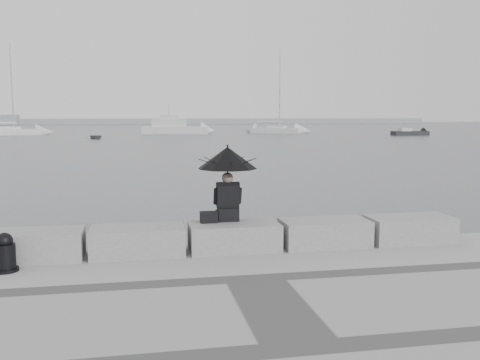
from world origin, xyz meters
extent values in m
plane|color=#404345|center=(0.00, 0.00, 0.00)|extent=(360.00, 360.00, 0.00)
cube|color=slate|center=(-3.40, -0.45, 0.75)|extent=(1.60, 0.80, 0.50)
cube|color=slate|center=(-1.70, -0.45, 0.75)|extent=(1.60, 0.80, 0.50)
cube|color=slate|center=(0.00, -0.45, 0.75)|extent=(1.60, 0.80, 0.50)
cube|color=slate|center=(1.70, -0.45, 0.75)|extent=(1.60, 0.80, 0.50)
cube|color=slate|center=(3.40, -0.45, 0.75)|extent=(1.60, 0.80, 0.50)
sphere|color=#726056|center=(-0.07, -0.14, 1.78)|extent=(0.21, 0.21, 0.21)
cylinder|color=black|center=(-0.07, -0.15, 1.85)|extent=(0.02, 0.02, 1.00)
cone|color=black|center=(-0.07, -0.15, 2.15)|extent=(1.09, 1.09, 0.40)
sphere|color=black|center=(-0.07, -0.15, 2.37)|extent=(0.04, 0.04, 0.04)
cube|color=black|center=(-0.44, -0.30, 1.10)|extent=(0.31, 0.18, 0.20)
cylinder|color=black|center=(-3.72, -1.06, 0.53)|extent=(0.39, 0.39, 0.06)
cylinder|color=black|center=(-3.72, -1.06, 0.72)|extent=(0.31, 0.31, 0.44)
sphere|color=black|center=(-3.72, -1.06, 0.99)|extent=(0.26, 0.26, 0.26)
cube|color=gray|center=(0.00, 155.00, 0.80)|extent=(180.00, 6.00, 1.60)
cube|color=silver|center=(-19.49, 71.13, 0.35)|extent=(8.53, 4.28, 0.90)
cube|color=silver|center=(-19.49, 71.13, 0.95)|extent=(3.17, 2.24, 0.50)
cylinder|color=#9B9B9E|center=(-19.49, 71.13, 6.80)|extent=(0.16, 0.16, 12.00)
cylinder|color=#9B9B9E|center=(-19.49, 71.13, 1.60)|extent=(4.50, 1.19, 0.10)
cube|color=silver|center=(19.54, 71.17, 0.35)|extent=(7.79, 6.43, 0.90)
cube|color=silver|center=(19.54, 71.17, 0.95)|extent=(3.16, 2.88, 0.50)
cylinder|color=#9B9B9E|center=(19.54, 71.17, 6.80)|extent=(0.16, 0.16, 12.00)
cylinder|color=#9B9B9E|center=(19.54, 71.17, 1.60)|extent=(3.67, 2.59, 0.10)
cube|color=silver|center=(3.90, 70.96, 0.50)|extent=(10.15, 5.09, 1.20)
cube|color=silver|center=(3.90, 70.96, 1.60)|extent=(5.27, 3.32, 1.20)
cube|color=silver|center=(3.90, 70.96, 2.50)|extent=(2.76, 2.15, 0.60)
cylinder|color=#9B9B9E|center=(3.90, 70.96, 3.60)|extent=(0.08, 0.08, 1.60)
cube|color=black|center=(35.75, 59.51, 0.25)|extent=(5.25, 1.83, 0.70)
cube|color=silver|center=(35.75, 59.51, 0.75)|extent=(1.61, 1.27, 0.50)
imported|color=gray|center=(-6.70, 57.01, 0.26)|extent=(3.30, 2.15, 0.52)
camera|label=1|loc=(-1.65, -9.66, 2.93)|focal=40.00mm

